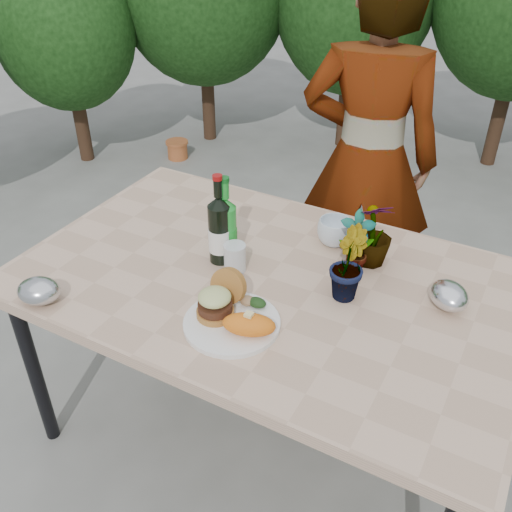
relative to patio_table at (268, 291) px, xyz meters
The scene contains 18 objects.
ground 0.69m from the patio_table, ahead, with size 80.00×80.00×0.00m, color slate.
patio_table is the anchor object (origin of this frame).
shrub_hedge 1.70m from the patio_table, 79.08° to the left, with size 6.91×5.01×2.05m.
dinner_plate 0.26m from the patio_table, 85.97° to the right, with size 0.28×0.28×0.01m, color white.
burger_stack 0.27m from the patio_table, 98.85° to the right, with size 0.11×0.16×0.11m.
sweet_potato 0.31m from the patio_table, 72.70° to the right, with size 0.15×0.08×0.06m, color orange.
grilled_veg 0.19m from the patio_table, 77.79° to the right, with size 0.08×0.05×0.03m.
wine_bottle 0.25m from the patio_table, behind, with size 0.08×0.08×0.31m.
sparkling_water 0.24m from the patio_table, 169.56° to the left, with size 0.07×0.07×0.30m.
plastic_cup 0.16m from the patio_table, behind, with size 0.07×0.07×0.10m, color silver.
seedling_left 0.33m from the patio_table, 35.96° to the left, with size 0.11×0.08×0.21m, color #2A6121.
seedling_mid 0.30m from the patio_table, ahead, with size 0.13×0.10×0.23m, color #295A1F.
seedling_right 0.39m from the patio_table, 43.28° to the left, with size 0.13×0.13×0.23m, color #20581E.
blue_bowl 0.32m from the patio_table, 69.23° to the left, with size 0.12×0.12×0.10m, color silver.
foil_packet_left 0.71m from the patio_table, 141.11° to the right, with size 0.13×0.11×0.08m, color #B9BCC0.
foil_packet_right 0.56m from the patio_table, 13.71° to the left, with size 0.13×0.11×0.08m, color silver.
person 0.88m from the patio_table, 88.86° to the left, with size 0.59×0.39×1.62m, color #915E48.
terracotta_pot 2.72m from the patio_table, 132.80° to the left, with size 0.17×0.17×0.14m.
Camera 1 is at (0.68, -1.31, 1.83)m, focal length 40.00 mm.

